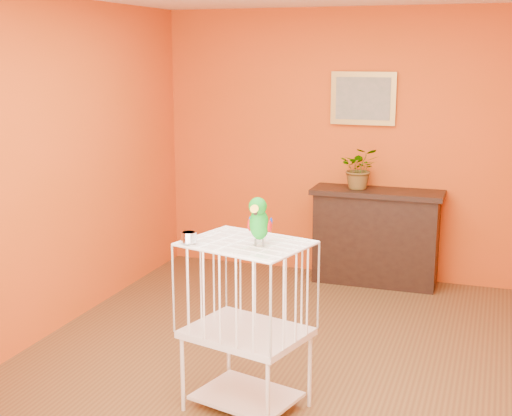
% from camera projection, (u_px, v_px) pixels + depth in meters
% --- Properties ---
extents(ground, '(4.50, 4.50, 0.00)m').
position_uv_depth(ground, '(297.00, 365.00, 5.07)').
color(ground, brown).
rests_on(ground, ground).
extents(room_shell, '(4.50, 4.50, 4.50)m').
position_uv_depth(room_shell, '(300.00, 143.00, 4.73)').
color(room_shell, '#D74D14').
rests_on(room_shell, ground).
extents(console_cabinet, '(1.23, 0.44, 0.91)m').
position_uv_depth(console_cabinet, '(376.00, 237.00, 6.79)').
color(console_cabinet, black).
rests_on(console_cabinet, ground).
extents(potted_plant, '(0.43, 0.46, 0.31)m').
position_uv_depth(potted_plant, '(360.00, 172.00, 6.73)').
color(potted_plant, '#26722D').
rests_on(potted_plant, console_cabinet).
extents(framed_picture, '(0.62, 0.04, 0.50)m').
position_uv_depth(framed_picture, '(363.00, 98.00, 6.75)').
color(framed_picture, '#AD883D').
rests_on(framed_picture, room_shell).
extents(birdcage, '(0.81, 0.69, 1.07)m').
position_uv_depth(birdcage, '(246.00, 324.00, 4.33)').
color(birdcage, white).
rests_on(birdcage, ground).
extents(feed_cup, '(0.09, 0.09, 0.06)m').
position_uv_depth(feed_cup, '(189.00, 237.00, 4.20)').
color(feed_cup, silver).
rests_on(feed_cup, birdcage).
extents(parrot, '(0.15, 0.27, 0.30)m').
position_uv_depth(parrot, '(259.00, 221.00, 4.12)').
color(parrot, '#59544C').
rests_on(parrot, birdcage).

